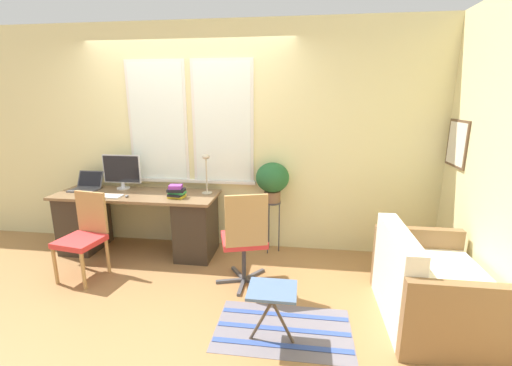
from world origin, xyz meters
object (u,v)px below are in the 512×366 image
at_px(mouse, 127,196).
at_px(couch_loveseat, 430,289).
at_px(potted_plant, 272,179).
at_px(keyboard, 104,196).
at_px(office_chair_swivel, 245,238).
at_px(desk_chair_wooden, 84,234).
at_px(plant_stand, 272,210).
at_px(desk_lamp, 206,168).
at_px(laptop, 86,186).
at_px(monitor, 122,171).
at_px(book_stack, 176,192).
at_px(folding_stool, 272,295).

xyz_separation_m(mouse, couch_loveseat, (3.06, -0.78, -0.47)).
bearing_deg(potted_plant, keyboard, -167.91).
distance_m(office_chair_swivel, couch_loveseat, 1.68).
bearing_deg(desk_chair_wooden, plant_stand, 33.44).
distance_m(mouse, desk_lamp, 0.95).
bearing_deg(office_chair_swivel, couch_loveseat, 151.28).
xyz_separation_m(keyboard, couch_loveseat, (3.33, -0.76, -0.46)).
relative_size(laptop, office_chair_swivel, 0.33).
relative_size(office_chair_swivel, plant_stand, 1.55).
relative_size(laptop, couch_loveseat, 0.29).
bearing_deg(monitor, keyboard, -95.31).
bearing_deg(potted_plant, book_stack, -162.85).
distance_m(laptop, folding_stool, 2.87).
relative_size(book_stack, folding_stool, 0.44).
bearing_deg(laptop, office_chair_swivel, -18.32).
bearing_deg(folding_stool, monitor, 141.88).
height_order(monitor, mouse, monitor).
relative_size(keyboard, mouse, 7.14).
distance_m(monitor, mouse, 0.47).
distance_m(desk_lamp, office_chair_swivel, 1.07).
distance_m(laptop, mouse, 0.70).
bearing_deg(desk_lamp, keyboard, -164.86).
distance_m(desk_chair_wooden, plant_stand, 2.07).
bearing_deg(laptop, couch_loveseat, -15.42).
relative_size(laptop, desk_lamp, 0.69).
distance_m(book_stack, desk_chair_wooden, 1.03).
distance_m(desk_chair_wooden, potted_plant, 2.12).
xyz_separation_m(laptop, plant_stand, (2.29, 0.14, -0.25)).
bearing_deg(desk_chair_wooden, couch_loveseat, 3.63).
distance_m(book_stack, office_chair_swivel, 1.05).
bearing_deg(mouse, couch_loveseat, -14.28).
distance_m(keyboard, couch_loveseat, 3.45).
bearing_deg(desk_lamp, office_chair_swivel, -51.85).
bearing_deg(plant_stand, couch_loveseat, -39.12).
xyz_separation_m(office_chair_swivel, couch_loveseat, (1.63, -0.33, -0.23)).
height_order(couch_loveseat, folding_stool, couch_loveseat).
relative_size(desk_chair_wooden, potted_plant, 1.88).
height_order(office_chair_swivel, potted_plant, potted_plant).
bearing_deg(desk_lamp, mouse, -161.70).
bearing_deg(desk_lamp, couch_loveseat, -25.81).
xyz_separation_m(laptop, monitor, (0.43, 0.10, 0.18)).
bearing_deg(book_stack, office_chair_swivel, -30.23).
xyz_separation_m(monitor, office_chair_swivel, (1.67, -0.80, -0.45)).
height_order(laptop, keyboard, laptop).
bearing_deg(mouse, office_chair_swivel, -17.27).
bearing_deg(couch_loveseat, mouse, 75.72).
distance_m(desk_chair_wooden, office_chair_swivel, 1.69).
xyz_separation_m(office_chair_swivel, plant_stand, (0.19, 0.83, 0.02)).
height_order(book_stack, office_chair_swivel, office_chair_swivel).
distance_m(laptop, office_chair_swivel, 2.23).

